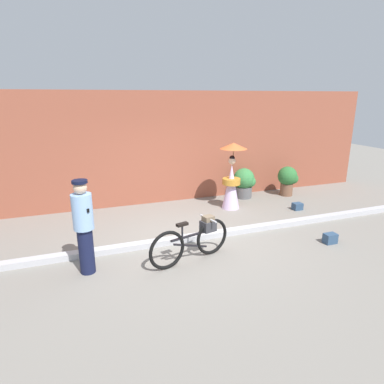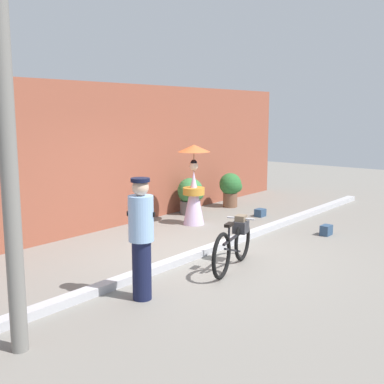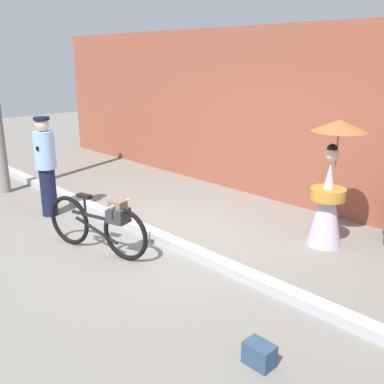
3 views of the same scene
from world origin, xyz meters
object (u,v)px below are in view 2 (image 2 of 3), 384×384
at_px(potted_plant_by_door, 231,187).
at_px(backpack_on_pavement, 326,230).
at_px(person_with_parasol, 194,186).
at_px(utility_pole, 6,125).
at_px(person_officer, 141,236).
at_px(bicycle_near_officer, 234,242).
at_px(backpack_spare, 260,213).
at_px(potted_plant_small, 191,195).

relative_size(potted_plant_by_door, backpack_on_pavement, 3.44).
bearing_deg(person_with_parasol, utility_pole, -158.49).
xyz_separation_m(person_officer, utility_pole, (-1.86, -0.01, 1.51)).
bearing_deg(bicycle_near_officer, person_officer, 173.76).
bearing_deg(bicycle_near_officer, person_with_parasol, 51.04).
relative_size(backpack_spare, utility_pole, 0.05).
height_order(person_with_parasol, potted_plant_small, person_with_parasol).
height_order(backpack_on_pavement, utility_pole, utility_pole).
distance_m(person_with_parasol, potted_plant_small, 1.18).
height_order(potted_plant_by_door, potted_plant_small, potted_plant_by_door).
bearing_deg(person_officer, potted_plant_by_door, 24.33).
relative_size(person_with_parasol, potted_plant_by_door, 1.97).
height_order(potted_plant_small, utility_pole, utility_pole).
bearing_deg(potted_plant_by_door, bicycle_near_officer, -144.70).
bearing_deg(potted_plant_by_door, person_with_parasol, -167.24).
bearing_deg(backpack_on_pavement, person_officer, 174.10).
relative_size(person_officer, potted_plant_by_door, 1.83).
xyz_separation_m(bicycle_near_officer, person_with_parasol, (2.00, 2.47, 0.45)).
xyz_separation_m(person_with_parasol, potted_plant_small, (0.82, 0.75, -0.39)).
relative_size(potted_plant_by_door, potted_plant_small, 1.01).
relative_size(person_with_parasol, backpack_spare, 7.15).
height_order(person_officer, utility_pole, utility_pole).
height_order(person_with_parasol, backpack_spare, person_with_parasol).
height_order(bicycle_near_officer, backpack_spare, bicycle_near_officer).
xyz_separation_m(person_with_parasol, potted_plant_by_door, (2.19, 0.50, -0.35)).
bearing_deg(person_officer, person_with_parasol, 30.07).
xyz_separation_m(bicycle_near_officer, person_officer, (-1.91, 0.21, 0.47)).
height_order(person_with_parasol, utility_pole, utility_pole).
xyz_separation_m(potted_plant_by_door, backpack_on_pavement, (-1.24, -3.26, -0.42)).
xyz_separation_m(person_officer, person_with_parasol, (3.91, 2.26, -0.02)).
relative_size(potted_plant_by_door, utility_pole, 0.19).
xyz_separation_m(bicycle_near_officer, potted_plant_by_door, (4.19, 2.97, 0.10)).
distance_m(bicycle_near_officer, person_with_parasol, 3.21).
xyz_separation_m(bicycle_near_officer, backpack_on_pavement, (2.95, -0.29, -0.31)).
bearing_deg(person_with_parasol, bicycle_near_officer, -128.96).
bearing_deg(person_officer, bicycle_near_officer, -6.24).
bearing_deg(potted_plant_small, utility_pole, -155.32).
xyz_separation_m(person_officer, potted_plant_by_door, (6.10, 2.76, -0.36)).
xyz_separation_m(bicycle_near_officer, potted_plant_small, (2.82, 3.22, 0.06)).
relative_size(bicycle_near_officer, backpack_on_pavement, 6.38).
distance_m(backpack_spare, utility_pole, 7.90).
bearing_deg(utility_pole, potted_plant_small, 24.68).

